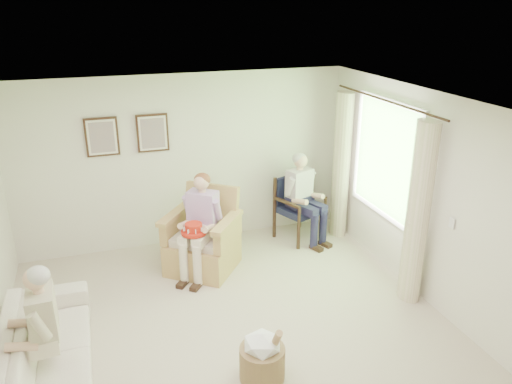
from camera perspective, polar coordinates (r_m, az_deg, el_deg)
floor at (r=5.78m, az=-1.98°, el=-17.00°), size 5.50×5.50×0.00m
back_wall at (r=7.57m, az=-8.12°, el=3.51°), size 5.00×0.04×2.60m
right_wall at (r=6.19m, az=20.60°, el=-1.74°), size 0.04×5.50×2.60m
ceiling at (r=4.65m, az=-2.38°, el=9.12°), size 5.00×5.50×0.02m
window at (r=6.99m, az=14.64°, el=3.97°), size 0.13×2.50×1.63m
curtain_left at (r=6.31m, az=18.00°, el=-2.48°), size 0.34×0.34×2.30m
curtain_right at (r=7.85m, az=9.71°, el=2.90°), size 0.34×0.34×2.30m
framed_print_left at (r=7.30m, az=-17.20°, el=6.02°), size 0.45×0.05×0.55m
framed_print_right at (r=7.34m, az=-11.73°, el=6.62°), size 0.45×0.05×0.55m
wicker_armchair at (r=7.06m, az=-6.22°, el=-5.96°), size 0.89×0.89×1.14m
wood_armchair at (r=7.93m, az=4.79°, el=-1.42°), size 0.64×0.60×0.98m
sofa at (r=5.60m, az=-22.82°, el=-16.34°), size 2.12×0.83×0.62m
person_wicker at (r=6.73m, az=-6.09°, el=-2.97°), size 0.40×0.62×1.40m
person_dark at (r=7.69m, az=5.33°, el=-0.00°), size 0.40×0.63×1.37m
person_sofa at (r=5.23m, az=-23.56°, el=-13.72°), size 0.42×0.62×1.28m
red_hat at (r=6.61m, az=-7.13°, el=-4.28°), size 0.34×0.34×0.14m
hatbox at (r=5.21m, az=0.74°, el=-18.24°), size 0.59×0.59×0.67m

